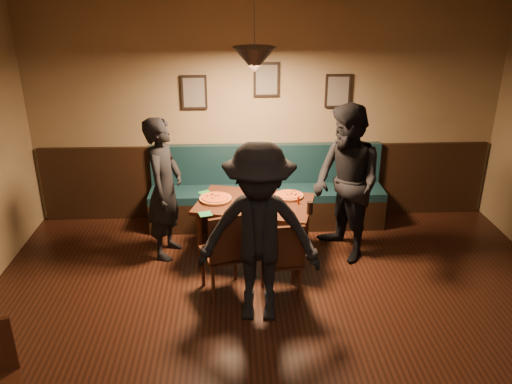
% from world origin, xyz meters
% --- Properties ---
extents(ceiling, '(7.00, 7.00, 0.00)m').
position_xyz_m(ceiling, '(0.00, 0.00, 2.80)').
color(ceiling, silver).
rests_on(ceiling, ground).
extents(wall_back, '(6.00, 0.00, 6.00)m').
position_xyz_m(wall_back, '(0.00, 3.50, 1.40)').
color(wall_back, '#8C704F').
rests_on(wall_back, ground).
extents(wainscot, '(5.88, 0.06, 1.00)m').
position_xyz_m(wainscot, '(0.00, 3.47, 0.50)').
color(wainscot, black).
rests_on(wainscot, ground).
extents(booth_bench, '(3.00, 0.60, 1.00)m').
position_xyz_m(booth_bench, '(0.00, 3.20, 0.50)').
color(booth_bench, '#0F232D').
rests_on(booth_bench, ground).
extents(picture_left, '(0.32, 0.04, 0.42)m').
position_xyz_m(picture_left, '(-0.90, 3.47, 1.70)').
color(picture_left, black).
rests_on(picture_left, wall_back).
extents(picture_center, '(0.32, 0.04, 0.42)m').
position_xyz_m(picture_center, '(0.00, 3.47, 1.85)').
color(picture_center, black).
rests_on(picture_center, wall_back).
extents(picture_right, '(0.32, 0.04, 0.42)m').
position_xyz_m(picture_right, '(0.90, 3.47, 1.70)').
color(picture_right, black).
rests_on(picture_right, wall_back).
extents(pendant_lamp, '(0.44, 0.44, 0.25)m').
position_xyz_m(pendant_lamp, '(-0.20, 2.36, 2.25)').
color(pendant_lamp, black).
rests_on(pendant_lamp, ceiling).
extents(dining_table, '(1.44, 1.12, 0.68)m').
position_xyz_m(dining_table, '(-0.20, 2.36, 0.34)').
color(dining_table, black).
rests_on(dining_table, floor).
extents(chair_near_left, '(0.53, 0.53, 0.94)m').
position_xyz_m(chair_near_left, '(-0.54, 1.62, 0.47)').
color(chair_near_left, black).
rests_on(chair_near_left, floor).
extents(chair_near_right, '(0.41, 0.41, 0.85)m').
position_xyz_m(chair_near_right, '(0.03, 1.55, 0.43)').
color(chair_near_right, black).
rests_on(chair_near_right, floor).
extents(diner_left, '(0.52, 0.67, 1.64)m').
position_xyz_m(diner_left, '(-1.21, 2.46, 0.82)').
color(diner_left, black).
rests_on(diner_left, floor).
extents(diner_right, '(0.96, 1.06, 1.78)m').
position_xyz_m(diner_right, '(0.83, 2.34, 0.89)').
color(diner_right, black).
rests_on(diner_right, floor).
extents(diner_front, '(1.18, 0.75, 1.74)m').
position_xyz_m(diner_front, '(-0.21, 1.20, 0.87)').
color(diner_front, black).
rests_on(diner_front, floor).
extents(pizza_a, '(0.39, 0.39, 0.04)m').
position_xyz_m(pizza_a, '(-0.64, 2.44, 0.70)').
color(pizza_a, '#CA6826').
rests_on(pizza_a, dining_table).
extents(pizza_b, '(0.41, 0.41, 0.04)m').
position_xyz_m(pizza_b, '(-0.16, 2.18, 0.70)').
color(pizza_b, '#D06027').
rests_on(pizza_b, dining_table).
extents(pizza_c, '(0.39, 0.39, 0.04)m').
position_xyz_m(pizza_c, '(0.21, 2.49, 0.70)').
color(pizza_c, '#C26C24').
rests_on(pizza_c, dining_table).
extents(soda_glass, '(0.07, 0.07, 0.14)m').
position_xyz_m(soda_glass, '(0.38, 2.03, 0.75)').
color(soda_glass, black).
rests_on(soda_glass, dining_table).
extents(tabasco_bottle, '(0.03, 0.03, 0.11)m').
position_xyz_m(tabasco_bottle, '(0.29, 2.29, 0.73)').
color(tabasco_bottle, '#921E04').
rests_on(tabasco_bottle, dining_table).
extents(napkin_a, '(0.18, 0.18, 0.01)m').
position_xyz_m(napkin_a, '(-0.76, 2.65, 0.68)').
color(napkin_a, '#1B6727').
rests_on(napkin_a, dining_table).
extents(napkin_b, '(0.16, 0.16, 0.01)m').
position_xyz_m(napkin_b, '(-0.74, 2.07, 0.68)').
color(napkin_b, '#1C6B38').
rests_on(napkin_b, dining_table).
extents(cutlery_set, '(0.16, 0.09, 0.00)m').
position_xyz_m(cutlery_set, '(-0.23, 1.98, 0.68)').
color(cutlery_set, '#BDBCC1').
rests_on(cutlery_set, dining_table).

